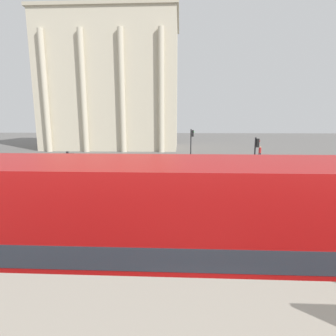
{
  "coord_description": "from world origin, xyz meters",
  "views": [
    {
      "loc": [
        -0.47,
        -2.25,
        4.94
      ],
      "look_at": [
        -1.27,
        15.73,
        1.64
      ],
      "focal_mm": 28.0,
      "sensor_mm": 36.0,
      "label": 1
    }
  ],
  "objects_px": {
    "traffic_light_near": "(71,175)",
    "pedestrian_grey": "(207,191)",
    "traffic_light_mid": "(256,153)",
    "car_maroon": "(305,176)",
    "double_decker_bus": "(215,242)",
    "traffic_light_far": "(192,142)",
    "pedestrian_white": "(105,161)",
    "pedestrian_blue": "(156,162)",
    "pedestrian_red": "(260,152)",
    "car_black": "(218,166)",
    "plaza_building_left": "(114,86)"
  },
  "relations": [
    {
      "from": "traffic_light_near",
      "to": "pedestrian_grey",
      "type": "relative_size",
      "value": 2.05
    },
    {
      "from": "traffic_light_mid",
      "to": "car_maroon",
      "type": "bearing_deg",
      "value": -17.93
    },
    {
      "from": "traffic_light_near",
      "to": "pedestrian_grey",
      "type": "bearing_deg",
      "value": 16.92
    },
    {
      "from": "traffic_light_mid",
      "to": "traffic_light_near",
      "type": "bearing_deg",
      "value": -142.32
    },
    {
      "from": "double_decker_bus",
      "to": "traffic_light_far",
      "type": "relative_size",
      "value": 2.85
    },
    {
      "from": "traffic_light_near",
      "to": "traffic_light_far",
      "type": "bearing_deg",
      "value": 67.11
    },
    {
      "from": "pedestrian_white",
      "to": "pedestrian_blue",
      "type": "bearing_deg",
      "value": 51.42
    },
    {
      "from": "pedestrian_white",
      "to": "pedestrian_red",
      "type": "height_order",
      "value": "pedestrian_red"
    },
    {
      "from": "pedestrian_blue",
      "to": "pedestrian_grey",
      "type": "distance_m",
      "value": 11.09
    },
    {
      "from": "pedestrian_white",
      "to": "traffic_light_near",
      "type": "bearing_deg",
      "value": -24.43
    },
    {
      "from": "car_maroon",
      "to": "car_black",
      "type": "relative_size",
      "value": 1.0
    },
    {
      "from": "car_black",
      "to": "pedestrian_grey",
      "type": "xyz_separation_m",
      "value": [
        -2.01,
        -9.82,
        0.27
      ]
    },
    {
      "from": "traffic_light_far",
      "to": "pedestrian_blue",
      "type": "distance_m",
      "value": 5.03
    },
    {
      "from": "plaza_building_left",
      "to": "traffic_light_mid",
      "type": "height_order",
      "value": "plaza_building_left"
    },
    {
      "from": "traffic_light_near",
      "to": "double_decker_bus",
      "type": "bearing_deg",
      "value": -48.4
    },
    {
      "from": "traffic_light_far",
      "to": "car_black",
      "type": "xyz_separation_m",
      "value": [
        2.33,
        -3.74,
        -1.91
      ]
    },
    {
      "from": "pedestrian_red",
      "to": "pedestrian_blue",
      "type": "bearing_deg",
      "value": 121.4
    },
    {
      "from": "traffic_light_mid",
      "to": "pedestrian_red",
      "type": "bearing_deg",
      "value": 71.73
    },
    {
      "from": "plaza_building_left",
      "to": "car_black",
      "type": "relative_size",
      "value": 5.47
    },
    {
      "from": "traffic_light_near",
      "to": "pedestrian_white",
      "type": "bearing_deg",
      "value": 98.86
    },
    {
      "from": "double_decker_bus",
      "to": "car_black",
      "type": "height_order",
      "value": "double_decker_bus"
    },
    {
      "from": "plaza_building_left",
      "to": "traffic_light_near",
      "type": "bearing_deg",
      "value": -79.76
    },
    {
      "from": "traffic_light_near",
      "to": "pedestrian_white",
      "type": "relative_size",
      "value": 2.15
    },
    {
      "from": "traffic_light_mid",
      "to": "pedestrian_blue",
      "type": "distance_m",
      "value": 9.28
    },
    {
      "from": "double_decker_bus",
      "to": "traffic_light_near",
      "type": "distance_m",
      "value": 9.25
    },
    {
      "from": "double_decker_bus",
      "to": "pedestrian_blue",
      "type": "height_order",
      "value": "double_decker_bus"
    },
    {
      "from": "traffic_light_near",
      "to": "pedestrian_blue",
      "type": "bearing_deg",
      "value": 76.26
    },
    {
      "from": "double_decker_bus",
      "to": "traffic_light_far",
      "type": "xyz_separation_m",
      "value": [
        0.48,
        22.59,
        0.32
      ]
    },
    {
      "from": "pedestrian_blue",
      "to": "pedestrian_red",
      "type": "relative_size",
      "value": 1.01
    },
    {
      "from": "double_decker_bus",
      "to": "pedestrian_white",
      "type": "relative_size",
      "value": 7.1
    },
    {
      "from": "traffic_light_near",
      "to": "pedestrian_red",
      "type": "bearing_deg",
      "value": 53.65
    },
    {
      "from": "traffic_light_near",
      "to": "car_black",
      "type": "distance_m",
      "value": 15.0
    },
    {
      "from": "car_maroon",
      "to": "pedestrian_grey",
      "type": "distance_m",
      "value": 9.84
    },
    {
      "from": "car_black",
      "to": "pedestrian_blue",
      "type": "height_order",
      "value": "pedestrian_blue"
    },
    {
      "from": "pedestrian_grey",
      "to": "pedestrian_blue",
      "type": "bearing_deg",
      "value": -95.52
    },
    {
      "from": "pedestrian_blue",
      "to": "car_maroon",
      "type": "bearing_deg",
      "value": 47.91
    },
    {
      "from": "traffic_light_far",
      "to": "double_decker_bus",
      "type": "bearing_deg",
      "value": -91.21
    },
    {
      "from": "pedestrian_blue",
      "to": "pedestrian_grey",
      "type": "bearing_deg",
      "value": 0.16
    },
    {
      "from": "traffic_light_near",
      "to": "pedestrian_red",
      "type": "xyz_separation_m",
      "value": [
        15.51,
        21.08,
        -1.28
      ]
    },
    {
      "from": "traffic_light_near",
      "to": "car_black",
      "type": "height_order",
      "value": "traffic_light_near"
    },
    {
      "from": "double_decker_bus",
      "to": "traffic_light_near",
      "type": "relative_size",
      "value": 3.3
    },
    {
      "from": "traffic_light_mid",
      "to": "car_maroon",
      "type": "xyz_separation_m",
      "value": [
        3.54,
        -1.15,
        -1.66
      ]
    },
    {
      "from": "plaza_building_left",
      "to": "car_black",
      "type": "bearing_deg",
      "value": -56.89
    },
    {
      "from": "traffic_light_near",
      "to": "car_maroon",
      "type": "xyz_separation_m",
      "value": [
        15.02,
        7.72,
        -1.57
      ]
    },
    {
      "from": "pedestrian_blue",
      "to": "pedestrian_white",
      "type": "bearing_deg",
      "value": -115.62
    },
    {
      "from": "pedestrian_red",
      "to": "pedestrian_grey",
      "type": "height_order",
      "value": "pedestrian_red"
    },
    {
      "from": "traffic_light_far",
      "to": "car_maroon",
      "type": "distance_m",
      "value": 11.72
    },
    {
      "from": "pedestrian_white",
      "to": "traffic_light_mid",
      "type": "bearing_deg",
      "value": 39.81
    },
    {
      "from": "plaza_building_left",
      "to": "traffic_light_mid",
      "type": "xyz_separation_m",
      "value": [
        17.89,
        -26.61,
        -8.63
      ]
    },
    {
      "from": "traffic_light_far",
      "to": "car_black",
      "type": "distance_m",
      "value": 4.8
    }
  ]
}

